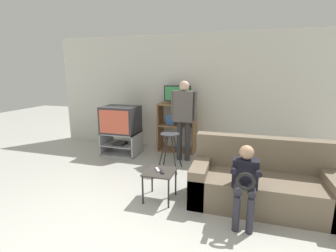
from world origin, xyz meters
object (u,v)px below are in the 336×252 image
at_px(television_main, 121,119).
at_px(folding_stool, 170,141).
at_px(person_seated_child, 245,178).
at_px(tv_stand, 122,143).
at_px(person_standing_adult, 184,113).
at_px(media_shelf, 177,127).
at_px(remote_control_black, 162,171).
at_px(snack_table, 160,175).
at_px(remote_control_white, 158,170).
at_px(television_flat, 177,95).
at_px(couch, 262,183).

height_order(television_main, folding_stool, television_main).
height_order(folding_stool, person_seated_child, person_seated_child).
distance_m(tv_stand, person_standing_adult, 1.58).
bearing_deg(person_standing_adult, media_shelf, 117.52).
relative_size(remote_control_black, person_standing_adult, 0.09).
height_order(media_shelf, snack_table, media_shelf).
bearing_deg(person_seated_child, remote_control_white, 169.10).
bearing_deg(remote_control_white, media_shelf, 64.72).
xyz_separation_m(television_main, television_flat, (1.13, 0.53, 0.51)).
height_order(television_flat, couch, television_flat).
relative_size(snack_table, remote_control_white, 2.95).
height_order(remote_control_black, person_seated_child, person_seated_child).
distance_m(remote_control_black, remote_control_white, 0.09).
distance_m(tv_stand, remote_control_white, 2.17).
distance_m(tv_stand, television_flat, 1.62).
relative_size(tv_stand, snack_table, 1.86).
xyz_separation_m(tv_stand, remote_control_white, (1.41, -1.64, 0.20)).
bearing_deg(folding_stool, tv_stand, 155.58).
xyz_separation_m(snack_table, remote_control_white, (-0.04, 0.02, 0.07)).
relative_size(folding_stool, person_standing_adult, 0.43).
distance_m(person_standing_adult, person_seated_child, 2.23).
distance_m(tv_stand, person_seated_child, 3.19).
xyz_separation_m(television_main, remote_control_black, (1.49, -1.70, -0.33)).
height_order(tv_stand, remote_control_white, tv_stand).
distance_m(television_main, remote_control_black, 2.28).
bearing_deg(person_standing_adult, remote_control_black, -87.19).
distance_m(media_shelf, person_seated_child, 2.80).
relative_size(media_shelf, remote_control_white, 7.57).
relative_size(television_main, person_seated_child, 0.80).
bearing_deg(person_seated_child, folding_stool, 135.11).
distance_m(television_main, folding_stool, 1.43).
bearing_deg(person_seated_child, snack_table, 169.62).
distance_m(media_shelf, remote_control_black, 2.24).
distance_m(folding_stool, person_standing_adult, 0.72).
bearing_deg(television_main, person_standing_adult, -0.90).
bearing_deg(remote_control_white, television_main, 97.69).
bearing_deg(media_shelf, person_seated_child, -58.87).
bearing_deg(television_flat, television_main, -154.80).
bearing_deg(person_seated_child, media_shelf, 121.13).
height_order(media_shelf, couch, media_shelf).
relative_size(television_flat, remote_control_white, 4.18).
bearing_deg(snack_table, television_main, 130.91).
distance_m(tv_stand, folding_stool, 1.44).
height_order(television_flat, remote_control_black, television_flat).
distance_m(folding_stool, remote_control_white, 1.07).
distance_m(television_flat, snack_table, 2.41).
distance_m(snack_table, couch, 1.39).
height_order(television_main, person_standing_adult, person_standing_adult).
bearing_deg(folding_stool, media_shelf, 98.07).
relative_size(tv_stand, media_shelf, 0.72).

